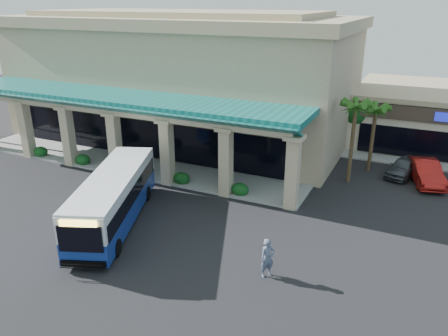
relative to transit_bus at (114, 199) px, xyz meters
The scene contains 10 objects.
ground 3.28m from the transit_bus, 20.50° to the left, with size 110.00×110.00×0.00m, color black.
main_building 18.30m from the transit_bus, 107.20° to the left, with size 30.80×14.80×11.35m, color tan, non-canonical shape.
arcade 9.53m from the transit_bus, 123.97° to the left, with size 30.00×6.20×5.70m, color #0E5553, non-canonical shape.
palm_0 16.55m from the transit_bus, 46.95° to the left, with size 2.40×2.40×6.60m, color #235516, non-canonical shape.
palm_1 19.42m from the transit_bus, 50.85° to the left, with size 2.40×2.40×5.80m, color #235516, non-canonical shape.
broadleaf_tree 22.50m from the transit_bus, 62.93° to the left, with size 2.60×2.60×4.81m, color #0E4114, non-canonical shape.
transit_bus is the anchor object (origin of this frame).
pedestrian 9.96m from the transit_bus, ahead, with size 0.71×0.47×1.94m, color #4E5A71.
car_silver 21.01m from the transit_bus, 45.48° to the left, with size 1.65×4.11×1.40m, color #3C424B.
car_white 21.58m from the transit_bus, 41.34° to the left, with size 1.70×4.88×1.61m, color maroon.
Camera 1 is at (12.75, -18.98, 12.30)m, focal length 35.00 mm.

